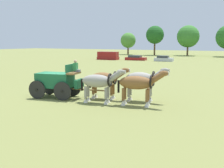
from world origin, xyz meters
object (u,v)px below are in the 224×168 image
object	(u,v)px
parked_vehicle_b	(136,58)
draft_horse_rear_near	(105,80)
draft_horse_rear_off	(99,82)
draft_horse_lead_off	(138,84)
parked_vehicle_c	(164,59)
show_wagon	(57,81)
parked_vehicle_a	(108,56)
draft_horse_lead_near	(142,80)

from	to	relation	value
parked_vehicle_b	draft_horse_rear_near	bearing A→B (deg)	-70.08
draft_horse_rear_off	draft_horse_lead_off	size ratio (longest dim) A/B	0.97
parked_vehicle_b	parked_vehicle_c	distance (m)	6.40
show_wagon	parked_vehicle_a	xyz separation A→B (m)	(-16.42, 37.15, -0.33)
show_wagon	parked_vehicle_b	bearing A→B (deg)	104.87
parked_vehicle_c	draft_horse_rear_off	bearing A→B (deg)	-79.14
draft_horse_rear_near	parked_vehicle_b	world-z (taller)	draft_horse_rear_near
draft_horse_rear_near	draft_horse_lead_off	distance (m)	2.91
parked_vehicle_c	parked_vehicle_b	bearing A→B (deg)	177.93
draft_horse_rear_near	draft_horse_lead_off	size ratio (longest dim) A/B	0.93
draft_horse_rear_near	parked_vehicle_a	size ratio (longest dim) A/B	0.60
parked_vehicle_b	draft_horse_lead_off	bearing A→B (deg)	-66.79
parked_vehicle_b	draft_horse_lead_near	bearing A→B (deg)	-66.43
show_wagon	draft_horse_lead_near	size ratio (longest dim) A/B	1.83
show_wagon	draft_horse_rear_off	size ratio (longest dim) A/B	1.82
show_wagon	parked_vehicle_a	distance (m)	40.62
draft_horse_lead_off	parked_vehicle_a	bearing A→B (deg)	121.54
show_wagon	parked_vehicle_c	size ratio (longest dim) A/B	1.41
show_wagon	parked_vehicle_a	bearing A→B (deg)	113.85
draft_horse_lead_off	parked_vehicle_b	size ratio (longest dim) A/B	0.69
draft_horse_rear_near	parked_vehicle_a	world-z (taller)	draft_horse_rear_near
parked_vehicle_a	show_wagon	bearing A→B (deg)	-66.15
parked_vehicle_c	draft_horse_lead_off	bearing A→B (deg)	-75.32
parked_vehicle_a	parked_vehicle_c	size ratio (longest dim) A/B	1.25
show_wagon	draft_horse_lead_off	size ratio (longest dim) A/B	1.76
parked_vehicle_a	parked_vehicle_b	bearing A→B (deg)	12.22
draft_horse_rear_off	parked_vehicle_a	world-z (taller)	draft_horse_rear_off
draft_horse_lead_near	draft_horse_lead_off	bearing A→B (deg)	-78.04
draft_horse_rear_near	parked_vehicle_c	size ratio (longest dim) A/B	0.75
parked_vehicle_c	show_wagon	bearing A→B (deg)	-84.29
show_wagon	draft_horse_lead_off	xyz separation A→B (m)	(6.07, 0.50, 0.18)
draft_horse_lead_near	draft_horse_lead_off	world-z (taller)	draft_horse_lead_near
draft_horse_lead_off	parked_vehicle_b	distance (m)	41.35
draft_horse_rear_near	draft_horse_rear_off	distance (m)	1.30
parked_vehicle_a	parked_vehicle_c	world-z (taller)	parked_vehicle_a
parked_vehicle_a	parked_vehicle_b	distance (m)	6.36
show_wagon	parked_vehicle_b	distance (m)	39.83
draft_horse_rear_near	draft_horse_rear_off	size ratio (longest dim) A/B	0.97
show_wagon	draft_horse_rear_near	distance (m)	3.51
parked_vehicle_b	parked_vehicle_c	size ratio (longest dim) A/B	1.17
draft_horse_lead_off	parked_vehicle_a	size ratio (longest dim) A/B	0.64
draft_horse_lead_near	draft_horse_lead_off	distance (m)	1.30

